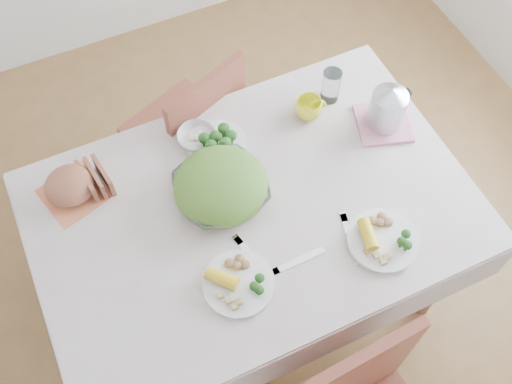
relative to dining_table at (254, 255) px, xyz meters
name	(u,v)px	position (x,y,z in m)	size (l,w,h in m)	color
floor	(254,290)	(0.00, 0.00, -0.38)	(3.60, 3.60, 0.00)	olive
dining_table	(254,255)	(0.00, 0.00, 0.00)	(1.40, 0.90, 0.75)	brown
tablecloth	(253,208)	(0.00, 0.00, 0.38)	(1.50, 1.00, 0.01)	beige
chair_far	(183,126)	(-0.04, 0.65, 0.09)	(0.41, 0.41, 0.91)	brown
salad_bowl	(221,190)	(-0.08, 0.09, 0.42)	(0.30, 0.30, 0.07)	white
dinner_plate_left	(238,284)	(-0.16, -0.24, 0.40)	(0.23, 0.23, 0.02)	white
dinner_plate_right	(383,240)	(0.33, -0.30, 0.40)	(0.24, 0.24, 0.02)	white
broccoli_plate	(216,145)	(-0.01, 0.29, 0.40)	(0.22, 0.22, 0.02)	beige
napkin	(74,194)	(-0.54, 0.31, 0.39)	(0.20, 0.20, 0.00)	#DF734C
bread_loaf	(70,185)	(-0.54, 0.31, 0.45)	(0.17, 0.16, 0.10)	brown
fruit_bowl	(197,138)	(-0.07, 0.34, 0.41)	(0.14, 0.14, 0.04)	white
yellow_mug	(308,108)	(0.36, 0.28, 0.43)	(0.10, 0.10, 0.08)	#FEFA28
glass_tumbler	(331,86)	(0.47, 0.32, 0.45)	(0.07, 0.07, 0.14)	white
pink_tray	(383,123)	(0.59, 0.12, 0.40)	(0.19, 0.19, 0.02)	#D07F94
electric_kettle	(389,104)	(0.59, 0.12, 0.51)	(0.13, 0.13, 0.18)	#B2B5BA
fork_left	(253,258)	(-0.08, -0.17, 0.39)	(0.02, 0.19, 0.00)	silver
fork_right	(351,239)	(0.24, -0.25, 0.39)	(0.02, 0.20, 0.00)	silver
knife	(297,261)	(0.05, -0.25, 0.39)	(0.02, 0.20, 0.00)	silver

